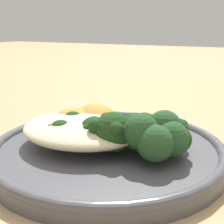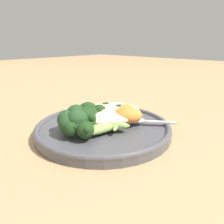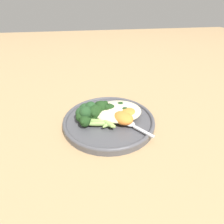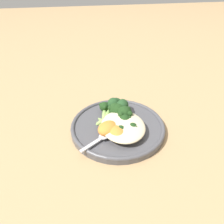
{
  "view_description": "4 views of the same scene",
  "coord_description": "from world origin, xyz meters",
  "px_view_note": "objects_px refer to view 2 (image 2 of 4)",
  "views": [
    {
      "loc": [
        0.14,
        -0.29,
        0.15
      ],
      "look_at": [
        -0.01,
        0.01,
        0.06
      ],
      "focal_mm": 50.0,
      "sensor_mm": 36.0,
      "label": 1
    },
    {
      "loc": [
        0.27,
        0.3,
        0.18
      ],
      "look_at": [
        -0.03,
        0.02,
        0.05
      ],
      "focal_mm": 35.0,
      "sensor_mm": 36.0,
      "label": 2
    },
    {
      "loc": [
        0.05,
        0.43,
        0.31
      ],
      "look_at": [
        -0.03,
        0.01,
        0.04
      ],
      "focal_mm": 28.0,
      "sensor_mm": 36.0,
      "label": 3
    },
    {
      "loc": [
        -0.5,
        0.11,
        0.41
      ],
      "look_at": [
        -0.0,
        0.02,
        0.05
      ],
      "focal_mm": 35.0,
      "sensor_mm": 36.0,
      "label": 4
    }
  ],
  "objects_px": {
    "broccoli_stalk_6": "(84,128)",
    "kale_tuft": "(74,119)",
    "broccoli_stalk_3": "(93,114)",
    "sweet_potato_chunk_1": "(125,112)",
    "broccoli_stalk_0": "(119,114)",
    "broccoli_stalk_4": "(90,118)",
    "quinoa_mound": "(110,113)",
    "broccoli_stalk_2": "(102,115)",
    "sweet_potato_chunk_0": "(127,115)",
    "spoon": "(141,120)",
    "broccoli_stalk_1": "(108,112)",
    "broccoli_stalk_5": "(89,120)",
    "broccoli_stalk_7": "(92,129)",
    "plate": "(103,128)"
  },
  "relations": [
    {
      "from": "broccoli_stalk_7",
      "to": "spoon",
      "type": "xyz_separation_m",
      "value": [
        -0.11,
        0.02,
        -0.01
      ]
    },
    {
      "from": "broccoli_stalk_5",
      "to": "broccoli_stalk_1",
      "type": "bearing_deg",
      "value": -120.52
    },
    {
      "from": "broccoli_stalk_4",
      "to": "broccoli_stalk_6",
      "type": "bearing_deg",
      "value": 83.6
    },
    {
      "from": "broccoli_stalk_4",
      "to": "kale_tuft",
      "type": "xyz_separation_m",
      "value": [
        0.03,
        -0.01,
        0.0
      ]
    },
    {
      "from": "broccoli_stalk_4",
      "to": "broccoli_stalk_7",
      "type": "bearing_deg",
      "value": 108.06
    },
    {
      "from": "broccoli_stalk_5",
      "to": "kale_tuft",
      "type": "relative_size",
      "value": 1.26
    },
    {
      "from": "sweet_potato_chunk_1",
      "to": "broccoli_stalk_6",
      "type": "bearing_deg",
      "value": -0.24
    },
    {
      "from": "broccoli_stalk_0",
      "to": "sweet_potato_chunk_1",
      "type": "xyz_separation_m",
      "value": [
        -0.02,
        0.0,
        0.0
      ]
    },
    {
      "from": "broccoli_stalk_2",
      "to": "broccoli_stalk_3",
      "type": "distance_m",
      "value": 0.02
    },
    {
      "from": "broccoli_stalk_5",
      "to": "sweet_potato_chunk_0",
      "type": "bearing_deg",
      "value": -157.22
    },
    {
      "from": "broccoli_stalk_3",
      "to": "spoon",
      "type": "xyz_separation_m",
      "value": [
        -0.07,
        0.07,
        -0.02
      ]
    },
    {
      "from": "broccoli_stalk_3",
      "to": "broccoli_stalk_0",
      "type": "bearing_deg",
      "value": -126.67
    },
    {
      "from": "sweet_potato_chunk_1",
      "to": "kale_tuft",
      "type": "bearing_deg",
      "value": -13.1
    },
    {
      "from": "broccoli_stalk_0",
      "to": "broccoli_stalk_2",
      "type": "xyz_separation_m",
      "value": [
        0.03,
        -0.02,
        0.0
      ]
    },
    {
      "from": "broccoli_stalk_0",
      "to": "broccoli_stalk_4",
      "type": "height_order",
      "value": "broccoli_stalk_4"
    },
    {
      "from": "quinoa_mound",
      "to": "sweet_potato_chunk_0",
      "type": "xyz_separation_m",
      "value": [
        -0.01,
        0.04,
        0.0
      ]
    },
    {
      "from": "quinoa_mound",
      "to": "sweet_potato_chunk_1",
      "type": "height_order",
      "value": "sweet_potato_chunk_1"
    },
    {
      "from": "broccoli_stalk_0",
      "to": "broccoli_stalk_6",
      "type": "xyz_separation_m",
      "value": [
        0.1,
        0.0,
        -0.0
      ]
    },
    {
      "from": "plate",
      "to": "broccoli_stalk_7",
      "type": "relative_size",
      "value": 2.86
    },
    {
      "from": "broccoli_stalk_7",
      "to": "spoon",
      "type": "distance_m",
      "value": 0.12
    },
    {
      "from": "broccoli_stalk_2",
      "to": "spoon",
      "type": "distance_m",
      "value": 0.08
    },
    {
      "from": "broccoli_stalk_6",
      "to": "spoon",
      "type": "relative_size",
      "value": 1.14
    },
    {
      "from": "broccoli_stalk_3",
      "to": "kale_tuft",
      "type": "xyz_separation_m",
      "value": [
        0.05,
        0.0,
        0.0
      ]
    },
    {
      "from": "broccoli_stalk_5",
      "to": "broccoli_stalk_0",
      "type": "bearing_deg",
      "value": -140.91
    },
    {
      "from": "plate",
      "to": "broccoli_stalk_4",
      "type": "height_order",
      "value": "broccoli_stalk_4"
    },
    {
      "from": "broccoli_stalk_4",
      "to": "spoon",
      "type": "distance_m",
      "value": 0.1
    },
    {
      "from": "broccoli_stalk_1",
      "to": "spoon",
      "type": "height_order",
      "value": "broccoli_stalk_1"
    },
    {
      "from": "quinoa_mound",
      "to": "broccoli_stalk_4",
      "type": "distance_m",
      "value": 0.06
    },
    {
      "from": "plate",
      "to": "broccoli_stalk_5",
      "type": "xyz_separation_m",
      "value": [
        0.04,
        0.0,
        0.03
      ]
    },
    {
      "from": "broccoli_stalk_2",
      "to": "broccoli_stalk_1",
      "type": "bearing_deg",
      "value": -64.47
    },
    {
      "from": "plate",
      "to": "quinoa_mound",
      "type": "xyz_separation_m",
      "value": [
        -0.03,
        -0.01,
        0.02
      ]
    },
    {
      "from": "kale_tuft",
      "to": "spoon",
      "type": "distance_m",
      "value": 0.14
    },
    {
      "from": "quinoa_mound",
      "to": "broccoli_stalk_2",
      "type": "distance_m",
      "value": 0.02
    },
    {
      "from": "broccoli_stalk_1",
      "to": "kale_tuft",
      "type": "height_order",
      "value": "kale_tuft"
    },
    {
      "from": "broccoli_stalk_4",
      "to": "sweet_potato_chunk_1",
      "type": "distance_m",
      "value": 0.09
    },
    {
      "from": "broccoli_stalk_6",
      "to": "kale_tuft",
      "type": "height_order",
      "value": "kale_tuft"
    },
    {
      "from": "broccoli_stalk_1",
      "to": "sweet_potato_chunk_0",
      "type": "height_order",
      "value": "sweet_potato_chunk_0"
    },
    {
      "from": "broccoli_stalk_2",
      "to": "sweet_potato_chunk_0",
      "type": "distance_m",
      "value": 0.05
    },
    {
      "from": "broccoli_stalk_5",
      "to": "broccoli_stalk_7",
      "type": "bearing_deg",
      "value": 102.09
    },
    {
      "from": "plate",
      "to": "broccoli_stalk_2",
      "type": "height_order",
      "value": "broccoli_stalk_2"
    },
    {
      "from": "sweet_potato_chunk_1",
      "to": "broccoli_stalk_3",
      "type": "bearing_deg",
      "value": -22.23
    },
    {
      "from": "kale_tuft",
      "to": "broccoli_stalk_3",
      "type": "bearing_deg",
      "value": -179.18
    },
    {
      "from": "broccoli_stalk_3",
      "to": "broccoli_stalk_6",
      "type": "bearing_deg",
      "value": 109.64
    },
    {
      "from": "broccoli_stalk_1",
      "to": "broccoli_stalk_3",
      "type": "bearing_deg",
      "value": 125.04
    },
    {
      "from": "broccoli_stalk_4",
      "to": "sweet_potato_chunk_0",
      "type": "height_order",
      "value": "broccoli_stalk_4"
    },
    {
      "from": "plate",
      "to": "sweet_potato_chunk_0",
      "type": "distance_m",
      "value": 0.05
    },
    {
      "from": "plate",
      "to": "broccoli_stalk_3",
      "type": "bearing_deg",
      "value": -44.24
    },
    {
      "from": "quinoa_mound",
      "to": "broccoli_stalk_2",
      "type": "xyz_separation_m",
      "value": [
        0.02,
        -0.0,
        0.0
      ]
    },
    {
      "from": "broccoli_stalk_3",
      "to": "sweet_potato_chunk_1",
      "type": "distance_m",
      "value": 0.07
    },
    {
      "from": "broccoli_stalk_5",
      "to": "broccoli_stalk_7",
      "type": "xyz_separation_m",
      "value": [
        0.02,
        0.03,
        -0.01
      ]
    }
  ]
}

